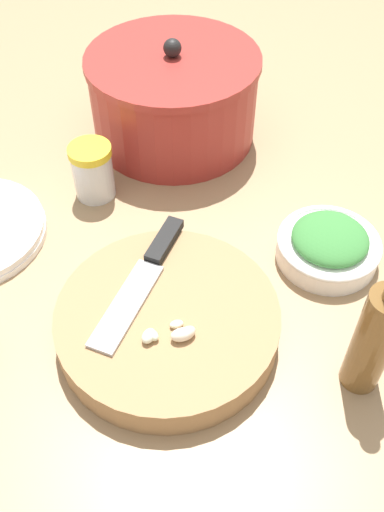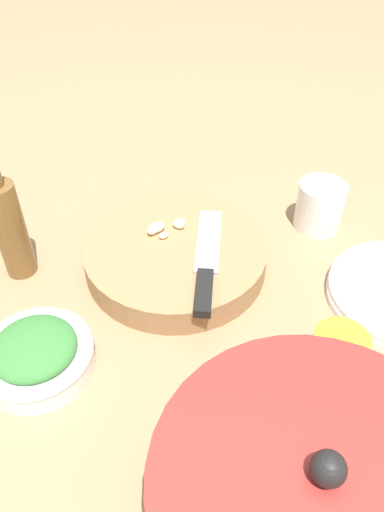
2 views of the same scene
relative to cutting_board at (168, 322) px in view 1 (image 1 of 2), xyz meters
name	(u,v)px [view 1 (image 1 of 2)]	position (x,y,z in m)	size (l,w,h in m)	color
ground_plane	(181,270)	(-0.02, 0.10, -0.02)	(5.00, 5.00, 0.00)	#997A56
cutting_board	(168,322)	(0.00, 0.00, 0.00)	(0.27, 0.27, 0.04)	#9E754C
chef_knife	(146,272)	(-0.05, 0.04, 0.03)	(0.04, 0.22, 0.01)	black
garlic_cloves	(172,334)	(0.02, -0.03, 0.03)	(0.06, 0.05, 0.02)	#EAE3C5
herb_bowl	(328,245)	(0.15, 0.19, 0.00)	(0.14, 0.14, 0.05)	white
spice_jar	(93,171)	(-0.20, 0.19, 0.02)	(0.06, 0.06, 0.09)	silver
oil_bottle	(375,337)	(0.23, 0.02, 0.06)	(0.04, 0.04, 0.21)	brown
stock_pot	(174,97)	(-0.15, 0.38, 0.05)	(0.28, 0.28, 0.17)	#9E2D28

